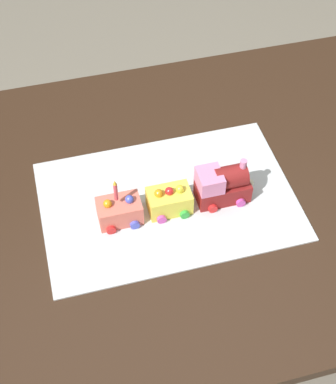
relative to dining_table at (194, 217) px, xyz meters
The scene contains 7 objects.
ground_plane 0.63m from the dining_table, ahead, with size 8.00×8.00×0.00m, color gray.
dining_table is the anchor object (origin of this frame).
cake_board 0.13m from the dining_table, 12.81° to the left, with size 0.60×0.40×0.00m, color silver.
cake_locomotive 0.17m from the dining_table, 141.10° to the left, with size 0.14×0.08×0.12m.
cake_car_flatbed_lemon 0.17m from the dining_table, 28.17° to the left, with size 0.10×0.08×0.07m.
cake_car_tanker_coral 0.24m from the dining_table, 11.99° to the left, with size 0.10×0.08×0.07m.
birthday_candle 0.29m from the dining_table, 11.76° to the left, with size 0.01×0.01×0.06m.
Camera 1 is at (0.29, 0.85, 1.80)m, focal length 53.30 mm.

